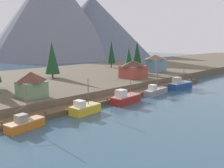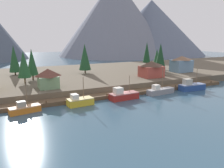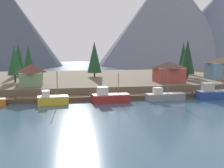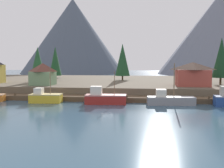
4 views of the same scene
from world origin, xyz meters
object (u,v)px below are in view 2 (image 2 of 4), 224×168
at_px(conifer_centre, 14,59).
at_px(conifer_back_right, 85,57).
at_px(fishing_boat_yellow, 80,101).
at_px(fishing_boat_orange, 24,109).
at_px(fishing_boat_grey, 160,91).
at_px(conifer_near_left, 147,52).
at_px(house_green, 48,78).
at_px(conifer_back_left, 24,64).
at_px(house_red, 151,69).
at_px(house_blue, 181,64).
at_px(conifer_near_right, 160,56).
at_px(fishing_boat_blue, 191,86).
at_px(conifer_mid_right, 32,62).
at_px(conifer_mid_left, 157,58).
at_px(fishing_boat_red, 123,95).

bearing_deg(conifer_centre, conifer_back_right, -18.54).
bearing_deg(fishing_boat_yellow, fishing_boat_orange, 175.27).
relative_size(fishing_boat_grey, conifer_near_left, 0.77).
xyz_separation_m(house_green, conifer_back_left, (-5.29, 9.25, 3.18)).
distance_m(fishing_boat_orange, house_red, 46.12).
distance_m(house_blue, house_red, 19.31).
bearing_deg(conifer_near_right, fishing_boat_orange, -160.29).
height_order(fishing_boat_orange, fishing_boat_grey, fishing_boat_grey).
relative_size(conifer_back_right, conifer_centre, 1.04).
relative_size(fishing_boat_orange, house_red, 0.95).
xyz_separation_m(conifer_back_right, conifer_centre, (-25.01, 8.39, -0.36)).
relative_size(fishing_boat_blue, conifer_mid_right, 0.84).
relative_size(fishing_boat_orange, conifer_back_left, 0.74).
height_order(house_blue, conifer_back_right, conifer_back_right).
height_order(fishing_boat_blue, conifer_centre, conifer_centre).
height_order(fishing_boat_orange, fishing_boat_blue, fishing_boat_orange).
relative_size(fishing_boat_blue, conifer_centre, 0.78).
relative_size(fishing_boat_blue, conifer_back_left, 0.87).
bearing_deg(house_red, house_blue, 14.54).
xyz_separation_m(fishing_boat_yellow, conifer_centre, (-12.23, 40.42, 7.57)).
bearing_deg(conifer_near_left, fishing_boat_yellow, -139.89).
bearing_deg(conifer_mid_left, fishing_boat_orange, -155.21).
distance_m(fishing_boat_orange, house_blue, 65.37).
distance_m(fishing_boat_orange, conifer_mid_left, 61.39).
bearing_deg(fishing_boat_red, conifer_near_left, 44.60).
distance_m(conifer_mid_right, conifer_back_right, 20.92).
bearing_deg(conifer_back_right, conifer_back_left, -154.30).
xyz_separation_m(house_green, house_blue, (55.06, 6.88, 0.53)).
bearing_deg(conifer_near_left, conifer_mid_right, -166.39).
bearing_deg(fishing_boat_orange, conifer_centre, 79.55).
relative_size(house_blue, conifer_near_left, 0.69).
relative_size(fishing_boat_red, conifer_near_left, 0.69).
bearing_deg(conifer_back_right, fishing_boat_grey, -69.36).
distance_m(conifer_mid_right, conifer_back_left, 6.72).
height_order(fishing_boat_grey, conifer_centre, conifer_centre).
distance_m(conifer_near_left, conifer_back_right, 35.87).
relative_size(fishing_boat_yellow, conifer_centre, 0.63).
height_order(fishing_boat_orange, house_green, house_green).
bearing_deg(fishing_boat_blue, conifer_back_left, 159.78).
height_order(fishing_boat_red, fishing_boat_grey, fishing_boat_grey).
xyz_separation_m(fishing_boat_red, house_red, (19.01, 13.68, 4.25)).
bearing_deg(conifer_centre, fishing_boat_grey, -47.38).
bearing_deg(house_blue, house_green, -172.88).
bearing_deg(house_blue, fishing_boat_yellow, -159.69).
height_order(conifer_near_left, conifer_back_left, conifer_near_left).
bearing_deg(conifer_back_left, conifer_back_right, 25.70).
relative_size(fishing_boat_blue, conifer_mid_left, 0.93).
xyz_separation_m(house_green, conifer_near_right, (44.11, 6.97, 4.03)).
height_order(fishing_boat_red, house_red, house_red).
xyz_separation_m(fishing_boat_yellow, conifer_near_right, (38.91, 18.54, 8.27)).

